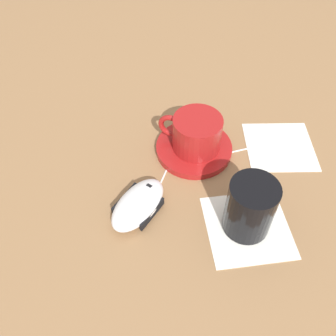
{
  "coord_description": "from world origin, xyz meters",
  "views": [
    {
      "loc": [
        -0.01,
        0.44,
        0.53
      ],
      "look_at": [
        0.07,
        0.03,
        0.03
      ],
      "focal_mm": 40.0,
      "sensor_mm": 36.0,
      "label": 1
    }
  ],
  "objects_px": {
    "saucer": "(194,148)",
    "computer_mouse": "(138,204)",
    "coffee_cup": "(196,133)",
    "drinking_glass": "(250,208)"
  },
  "relations": [
    {
      "from": "saucer",
      "to": "computer_mouse",
      "type": "relative_size",
      "value": 1.09
    },
    {
      "from": "coffee_cup",
      "to": "computer_mouse",
      "type": "xyz_separation_m",
      "value": [
        0.07,
        0.15,
        -0.03
      ]
    },
    {
      "from": "saucer",
      "to": "coffee_cup",
      "type": "xyz_separation_m",
      "value": [
        -0.0,
        -0.0,
        0.04
      ]
    },
    {
      "from": "computer_mouse",
      "to": "coffee_cup",
      "type": "bearing_deg",
      "value": -115.67
    },
    {
      "from": "saucer",
      "to": "drinking_glass",
      "type": "bearing_deg",
      "value": 125.02
    },
    {
      "from": "coffee_cup",
      "to": "drinking_glass",
      "type": "relative_size",
      "value": 1.22
    },
    {
      "from": "computer_mouse",
      "to": "drinking_glass",
      "type": "height_order",
      "value": "drinking_glass"
    },
    {
      "from": "saucer",
      "to": "coffee_cup",
      "type": "bearing_deg",
      "value": -130.09
    },
    {
      "from": "saucer",
      "to": "coffee_cup",
      "type": "height_order",
      "value": "coffee_cup"
    },
    {
      "from": "computer_mouse",
      "to": "drinking_glass",
      "type": "xyz_separation_m",
      "value": [
        -0.18,
        -0.0,
        0.03
      ]
    }
  ]
}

